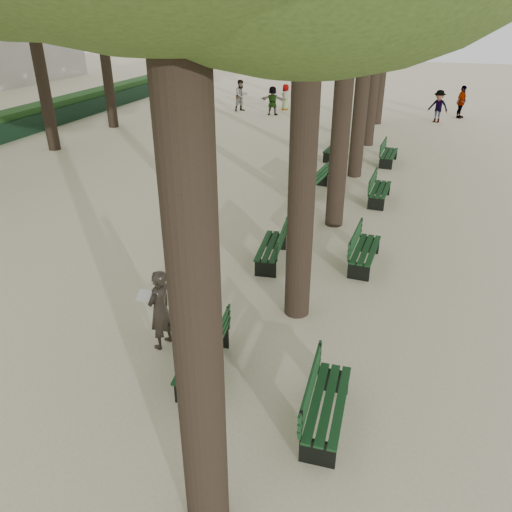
# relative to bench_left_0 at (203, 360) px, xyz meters

# --- Properties ---
(ground) EXTENTS (120.00, 120.00, 0.00)m
(ground) POSITION_rel_bench_left_0_xyz_m (-0.37, -0.60, -0.27)
(ground) COLOR beige
(ground) RESTS_ON ground
(bench_left_0) EXTENTS (0.75, 1.85, 0.92)m
(bench_left_0) POSITION_rel_bench_left_0_xyz_m (0.00, 0.00, 0.00)
(bench_left_0) COLOR black
(bench_left_0) RESTS_ON ground
(bench_left_1) EXTENTS (0.73, 1.84, 0.92)m
(bench_left_1) POSITION_rel_bench_left_0_xyz_m (0.00, 4.48, 0.00)
(bench_left_1) COLOR black
(bench_left_1) RESTS_ON ground
(bench_left_2) EXTENTS (0.79, 1.86, 0.92)m
(bench_left_2) POSITION_rel_bench_left_0_xyz_m (-0.00, 10.06, 0.00)
(bench_left_2) COLOR black
(bench_left_2) RESTS_ON ground
(bench_left_3) EXTENTS (0.76, 1.85, 0.92)m
(bench_left_3) POSITION_rel_bench_left_0_xyz_m (-0.00, 14.61, 0.00)
(bench_left_3) COLOR black
(bench_left_3) RESTS_ON ground
(bench_right_0) EXTENTS (0.61, 1.81, 0.92)m
(bench_right_0) POSITION_rel_bench_left_0_xyz_m (2.27, -0.59, 0.00)
(bench_right_0) COLOR black
(bench_right_0) RESTS_ON ground
(bench_right_1) EXTENTS (0.68, 1.83, 0.92)m
(bench_right_1) POSITION_rel_bench_left_0_xyz_m (2.27, 4.98, 0.00)
(bench_right_1) COLOR black
(bench_right_1) RESTS_ON ground
(bench_right_2) EXTENTS (0.67, 1.83, 0.92)m
(bench_right_2) POSITION_rel_bench_left_0_xyz_m (2.27, 9.72, 0.00)
(bench_right_2) COLOR black
(bench_right_2) RESTS_ON ground
(bench_right_3) EXTENTS (0.69, 1.83, 0.92)m
(bench_right_3) POSITION_rel_bench_left_0_xyz_m (2.27, 14.42, 0.00)
(bench_right_3) COLOR black
(bench_right_3) RESTS_ON ground
(man_with_map) EXTENTS (0.66, 0.69, 1.60)m
(man_with_map) POSITION_rel_bench_left_0_xyz_m (-1.06, 0.54, 0.53)
(man_with_map) COLOR black
(man_with_map) RESTS_ON ground
(pedestrian_a) EXTENTS (0.83, 0.95, 1.85)m
(pedestrian_a) POSITION_rel_bench_left_0_xyz_m (-7.21, 23.74, 0.65)
(pedestrian_a) COLOR #262628
(pedestrian_a) RESTS_ON ground
(pedestrian_c) EXTENTS (0.81, 1.11, 1.81)m
(pedestrian_c) POSITION_rel_bench_left_0_xyz_m (5.61, 25.37, 0.64)
(pedestrian_c) COLOR #262628
(pedestrian_c) RESTS_ON ground
(pedestrian_b) EXTENTS (1.17, 0.74, 1.74)m
(pedestrian_b) POSITION_rel_bench_left_0_xyz_m (4.32, 23.73, 0.60)
(pedestrian_b) COLOR #262628
(pedestrian_b) RESTS_ON ground
(pedestrian_d) EXTENTS (0.40, 0.79, 1.54)m
(pedestrian_d) POSITION_rel_bench_left_0_xyz_m (-4.69, 24.94, 0.50)
(pedestrian_d) COLOR #262628
(pedestrian_d) RESTS_ON ground
(pedestrian_e) EXTENTS (1.54, 0.36, 1.66)m
(pedestrian_e) POSITION_rel_bench_left_0_xyz_m (-5.03, 23.11, 0.56)
(pedestrian_e) COLOR #262628
(pedestrian_e) RESTS_ON ground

